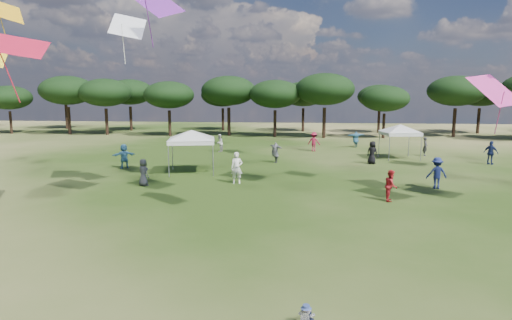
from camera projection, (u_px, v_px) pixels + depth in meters
The scene contains 5 objects.
tree_line at pixel (316, 92), 53.10m from camera, with size 108.78×17.63×7.77m.
tent_left at pixel (191, 132), 28.01m from camera, with size 5.85×5.85×3.15m.
tent_right at pixel (400, 126), 34.16m from camera, with size 5.37×5.37×3.07m.
toddler at pixel (306, 317), 9.66m from camera, with size 0.39×0.42×0.52m.
festival_crowd at pixel (320, 153), 31.55m from camera, with size 27.65×22.43×1.85m.
Camera 1 is at (0.46, -6.86, 5.23)m, focal length 30.00 mm.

